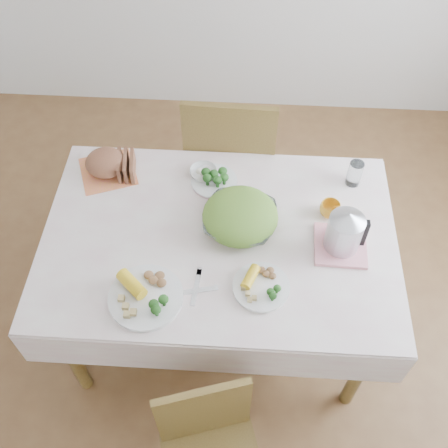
# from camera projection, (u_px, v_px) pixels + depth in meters

# --- Properties ---
(floor) EXTENTS (3.60, 3.60, 0.00)m
(floor) POSITION_uv_depth(u_px,v_px,m) (220.00, 319.00, 2.82)
(floor) COLOR brown
(floor) RESTS_ON ground
(dining_table) EXTENTS (1.40, 0.90, 0.75)m
(dining_table) POSITION_uv_depth(u_px,v_px,m) (220.00, 283.00, 2.52)
(dining_table) COLOR brown
(dining_table) RESTS_ON floor
(tablecloth) EXTENTS (1.50, 1.00, 0.01)m
(tablecloth) POSITION_uv_depth(u_px,v_px,m) (219.00, 237.00, 2.22)
(tablecloth) COLOR silver
(tablecloth) RESTS_ON dining_table
(chair_far) EXTENTS (0.48, 0.48, 1.03)m
(chair_far) POSITION_uv_depth(u_px,v_px,m) (232.00, 162.00, 2.90)
(chair_far) COLOR brown
(chair_far) RESTS_ON floor
(salad_bowl) EXTENTS (0.35, 0.35, 0.07)m
(salad_bowl) POSITION_uv_depth(u_px,v_px,m) (240.00, 220.00, 2.22)
(salad_bowl) COLOR white
(salad_bowl) RESTS_ON tablecloth
(dinner_plate_left) EXTENTS (0.39, 0.39, 0.02)m
(dinner_plate_left) POSITION_uv_depth(u_px,v_px,m) (146.00, 298.00, 2.02)
(dinner_plate_left) COLOR white
(dinner_plate_left) RESTS_ON tablecloth
(dinner_plate_right) EXTENTS (0.32, 0.32, 0.02)m
(dinner_plate_right) POSITION_uv_depth(u_px,v_px,m) (261.00, 287.00, 2.05)
(dinner_plate_right) COLOR white
(dinner_plate_right) RESTS_ON tablecloth
(broccoli_plate) EXTENTS (0.25, 0.25, 0.02)m
(broccoli_plate) POSITION_uv_depth(u_px,v_px,m) (214.00, 181.00, 2.39)
(broccoli_plate) COLOR beige
(broccoli_plate) RESTS_ON tablecloth
(napkin) EXTENTS (0.31, 0.31, 0.00)m
(napkin) POSITION_uv_depth(u_px,v_px,m) (108.00, 171.00, 2.44)
(napkin) COLOR #E87F4A
(napkin) RESTS_ON tablecloth
(bread_loaf) EXTENTS (0.22, 0.21, 0.11)m
(bread_loaf) POSITION_uv_depth(u_px,v_px,m) (106.00, 163.00, 2.40)
(bread_loaf) COLOR brown
(bread_loaf) RESTS_ON napkin
(fruit_bowl) EXTENTS (0.16, 0.16, 0.04)m
(fruit_bowl) POSITION_uv_depth(u_px,v_px,m) (203.00, 173.00, 2.41)
(fruit_bowl) COLOR white
(fruit_bowl) RESTS_ON tablecloth
(yellow_mug) EXTENTS (0.11, 0.11, 0.07)m
(yellow_mug) POSITION_uv_depth(u_px,v_px,m) (330.00, 209.00, 2.26)
(yellow_mug) COLOR yellow
(yellow_mug) RESTS_ON tablecloth
(glass_tumbler) EXTENTS (0.09, 0.09, 0.12)m
(glass_tumbler) POSITION_uv_depth(u_px,v_px,m) (355.00, 173.00, 2.35)
(glass_tumbler) COLOR white
(glass_tumbler) RESTS_ON tablecloth
(pink_tray) EXTENTS (0.22, 0.22, 0.02)m
(pink_tray) POSITION_uv_depth(u_px,v_px,m) (340.00, 245.00, 2.18)
(pink_tray) COLOR pink
(pink_tray) RESTS_ON tablecloth
(electric_kettle) EXTENTS (0.18, 0.18, 0.20)m
(electric_kettle) POSITION_uv_depth(u_px,v_px,m) (345.00, 229.00, 2.09)
(electric_kettle) COLOR #B2B5BA
(electric_kettle) RESTS_ON pink_tray
(fork_left) EXTENTS (0.03, 0.17, 0.00)m
(fork_left) POSITION_uv_depth(u_px,v_px,m) (196.00, 287.00, 2.06)
(fork_left) COLOR silver
(fork_left) RESTS_ON tablecloth
(knife) EXTENTS (0.18, 0.06, 0.00)m
(knife) POSITION_uv_depth(u_px,v_px,m) (195.00, 291.00, 2.05)
(knife) COLOR silver
(knife) RESTS_ON tablecloth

